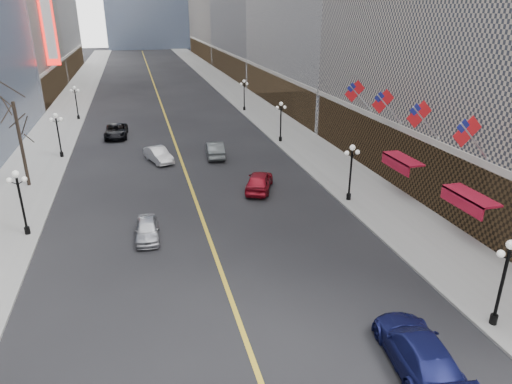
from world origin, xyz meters
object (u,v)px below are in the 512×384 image
streetlamp_east_3 (244,92)px  car_sb_mid (259,181)px  streetlamp_west_1 (20,196)px  car_sb_near (418,350)px  car_nb_near (147,229)px  car_sb_far (215,149)px  car_nb_far (116,131)px  car_nb_mid (159,155)px  streetlamp_east_2 (281,117)px  streetlamp_east_1 (351,167)px  streetlamp_east_0 (504,274)px  streetlamp_west_2 (58,131)px  streetlamp_west_3 (76,99)px

streetlamp_east_3 → car_sb_mid: (-6.27, -31.89, -2.07)m
streetlamp_west_1 → car_sb_near: (18.48, -17.43, -2.06)m
car_nb_near → car_sb_far: 18.44m
car_nb_near → car_nb_far: size_ratio=0.71×
car_nb_mid → streetlamp_east_2: bearing=-3.6°
streetlamp_east_1 → streetlamp_east_2: bearing=90.0°
streetlamp_east_3 → car_nb_far: streetlamp_east_3 is taller
car_nb_mid → car_sb_far: car_sb_far is taller
streetlamp_east_3 → streetlamp_west_1: same height
streetlamp_east_2 → streetlamp_west_1: size_ratio=1.00×
streetlamp_east_2 → car_nb_near: (-15.77, -20.44, -2.23)m
streetlamp_east_0 → car_sb_mid: (-6.27, 20.11, -2.07)m
streetlamp_east_3 → car_nb_mid: (-14.01, -21.80, -2.17)m
car_sb_mid → streetlamp_east_2: bearing=-91.5°
streetlamp_east_3 → car_sb_near: (-5.12, -53.43, -2.06)m
car_sb_mid → car_sb_far: size_ratio=1.01×
car_nb_near → car_nb_far: car_nb_far is taller
streetlamp_east_2 → car_nb_near: 25.91m
streetlamp_west_1 → car_sb_far: (15.37, 14.39, -2.10)m
streetlamp_east_3 → streetlamp_west_2: size_ratio=1.00×
streetlamp_west_1 → car_nb_mid: streetlamp_west_1 is taller
car_nb_near → car_nb_mid: 16.73m
streetlamp_east_2 → car_nb_mid: 14.68m
streetlamp_east_1 → car_nb_mid: size_ratio=1.02×
car_nb_mid → car_nb_far: 11.72m
streetlamp_west_2 → car_nb_far: bearing=53.3°
car_nb_far → car_sb_mid: car_sb_mid is taller
streetlamp_east_2 → streetlamp_west_2: same height
streetlamp_west_3 → car_nb_mid: streetlamp_west_3 is taller
streetlamp_east_0 → car_nb_near: streetlamp_east_0 is taller
streetlamp_west_3 → car_sb_near: size_ratio=0.78×
streetlamp_west_3 → car_sb_far: 26.60m
streetlamp_east_2 → streetlamp_west_2: 23.60m
streetlamp_west_1 → streetlamp_west_2: bearing=90.0°
car_nb_far → car_sb_near: bearing=-70.4°
streetlamp_west_3 → car_nb_far: 12.30m
streetlamp_east_0 → car_sb_near: (-5.12, -1.43, -2.06)m
streetlamp_east_2 → streetlamp_west_2: bearing=180.0°
streetlamp_east_1 → car_sb_mid: bearing=146.8°
streetlamp_east_1 → streetlamp_west_2: (-23.60, 18.00, 0.00)m
streetlamp_east_1 → car_sb_near: (-5.12, -17.43, -2.06)m
streetlamp_west_2 → car_sb_near: (18.48, -35.43, -2.06)m
streetlamp_west_2 → car_sb_mid: streetlamp_west_2 is taller
car_sb_near → streetlamp_east_2: bearing=-90.2°
streetlamp_west_2 → car_nb_far: streetlamp_west_2 is taller
streetlamp_west_3 → car_sb_mid: 36.35m
car_nb_near → car_sb_near: car_sb_near is taller
streetlamp_west_3 → car_sb_mid: (17.33, -31.89, -2.07)m
car_nb_mid → streetlamp_west_3: bearing=95.0°
car_nb_near → car_sb_mid: 11.53m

